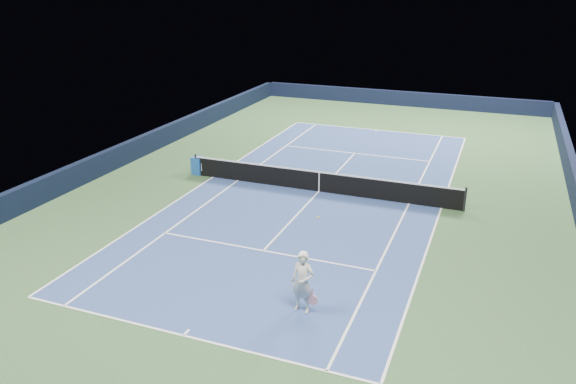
% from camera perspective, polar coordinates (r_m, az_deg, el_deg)
% --- Properties ---
extents(ground, '(40.00, 40.00, 0.00)m').
position_cam_1_polar(ground, '(25.76, 3.16, 0.05)').
color(ground, '#2F502C').
rests_on(ground, ground).
extents(wall_far, '(22.00, 0.35, 1.10)m').
position_cam_1_polar(wall_far, '(44.22, 11.34, 9.31)').
color(wall_far, black).
rests_on(wall_far, ground).
extents(wall_left, '(0.35, 40.00, 1.10)m').
position_cam_1_polar(wall_left, '(30.50, -16.55, 3.64)').
color(wall_left, black).
rests_on(wall_left, ground).
extents(court_surface, '(10.97, 23.77, 0.01)m').
position_cam_1_polar(court_surface, '(25.76, 3.16, 0.05)').
color(court_surface, navy).
rests_on(court_surface, ground).
extents(baseline_far, '(10.97, 0.08, 0.00)m').
position_cam_1_polar(baseline_far, '(36.74, 9.00, 6.25)').
color(baseline_far, white).
rests_on(baseline_far, ground).
extents(baseline_near, '(10.97, 0.08, 0.00)m').
position_cam_1_polar(baseline_near, '(16.13, -10.58, -14.14)').
color(baseline_near, white).
rests_on(baseline_near, ground).
extents(sideline_doubles_right, '(0.08, 23.77, 0.00)m').
position_cam_1_polar(sideline_doubles_right, '(24.76, 15.31, -1.57)').
color(sideline_doubles_right, white).
rests_on(sideline_doubles_right, ground).
extents(sideline_doubles_left, '(0.08, 23.77, 0.00)m').
position_cam_1_polar(sideline_doubles_left, '(27.83, -7.63, 1.52)').
color(sideline_doubles_left, white).
rests_on(sideline_doubles_left, ground).
extents(sideline_singles_right, '(0.08, 23.77, 0.00)m').
position_cam_1_polar(sideline_singles_right, '(24.90, 12.19, -1.16)').
color(sideline_singles_right, white).
rests_on(sideline_singles_right, ground).
extents(sideline_singles_left, '(0.08, 23.77, 0.00)m').
position_cam_1_polar(sideline_singles_left, '(27.22, -5.09, 1.18)').
color(sideline_singles_left, white).
rests_on(sideline_singles_left, ground).
extents(service_line_far, '(8.23, 0.08, 0.00)m').
position_cam_1_polar(service_line_far, '(31.59, 6.80, 3.93)').
color(service_line_far, white).
rests_on(service_line_far, ground).
extents(service_line_near, '(8.23, 0.08, 0.00)m').
position_cam_1_polar(service_line_near, '(20.28, -2.53, -5.97)').
color(service_line_near, white).
rests_on(service_line_near, ground).
extents(center_service_line, '(0.08, 12.80, 0.00)m').
position_cam_1_polar(center_service_line, '(25.76, 3.16, 0.07)').
color(center_service_line, white).
rests_on(center_service_line, ground).
extents(center_mark_far, '(0.08, 0.30, 0.00)m').
position_cam_1_polar(center_mark_far, '(36.60, 8.95, 6.20)').
color(center_mark_far, white).
rests_on(center_mark_far, ground).
extents(center_mark_near, '(0.08, 0.30, 0.00)m').
position_cam_1_polar(center_mark_near, '(16.23, -10.30, -13.86)').
color(center_mark_near, white).
rests_on(center_mark_near, ground).
extents(tennis_net, '(12.90, 0.10, 1.07)m').
position_cam_1_polar(tennis_net, '(25.59, 3.18, 1.10)').
color(tennis_net, black).
rests_on(tennis_net, ground).
extents(sponsor_cube, '(0.62, 0.56, 0.87)m').
position_cam_1_polar(sponsor_cube, '(28.27, -9.13, 2.67)').
color(sponsor_cube, blue).
rests_on(sponsor_cube, ground).
extents(tennis_player, '(0.86, 1.29, 2.63)m').
position_cam_1_polar(tennis_player, '(16.42, 1.52, -9.14)').
color(tennis_player, silver).
rests_on(tennis_player, ground).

